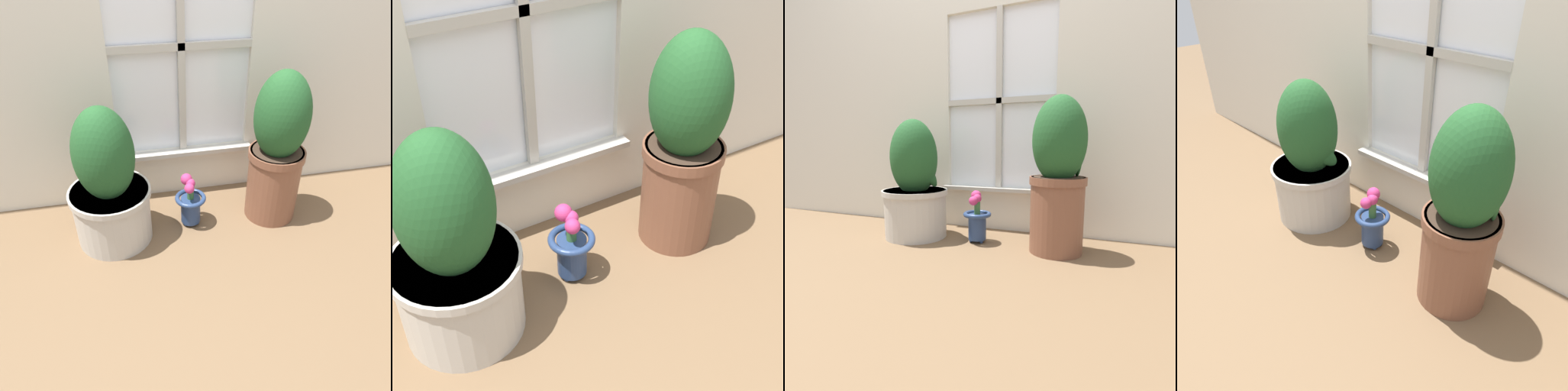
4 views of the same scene
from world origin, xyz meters
TOP-DOWN VIEW (x-y plane):
  - ground_plane at (0.00, 0.00)m, footprint 10.00×10.00m
  - potted_plant_left at (-0.42, 0.16)m, footprint 0.40×0.40m
  - potted_plant_right at (0.42, 0.18)m, footprint 0.29×0.29m
  - flower_vase at (-0.02, 0.19)m, footprint 0.16×0.16m

SIDE VIEW (x-z plane):
  - ground_plane at x=0.00m, z-range 0.00..0.00m
  - flower_vase at x=-0.02m, z-range -0.01..0.29m
  - potted_plant_left at x=-0.42m, z-range -0.05..0.66m
  - potted_plant_right at x=0.42m, z-range 0.00..0.80m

